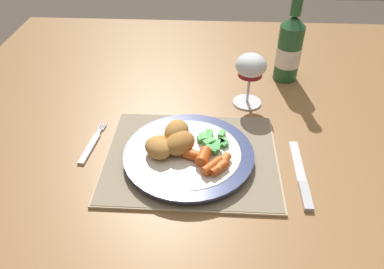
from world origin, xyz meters
TOP-DOWN VIEW (x-y plane):
  - ground_plane at (0.00, 0.00)m, footprint 6.00×6.00m
  - dining_table at (0.00, 0.00)m, footprint 1.39×1.05m
  - placemat at (-0.06, -0.22)m, footprint 0.36×0.29m
  - dinner_plate at (-0.06, -0.23)m, footprint 0.27×0.27m
  - breaded_croquettes at (-0.10, -0.22)m, footprint 0.12×0.12m
  - green_beans_pile at (-0.01, -0.21)m, footprint 0.07×0.08m
  - glazed_carrots at (-0.02, -0.27)m, footprint 0.10×0.08m
  - fork at (-0.27, -0.20)m, footprint 0.03×0.14m
  - table_knife at (0.16, -0.27)m, footprint 0.02×0.19m
  - wine_glass at (0.07, -0.01)m, footprint 0.07×0.07m
  - bottle at (0.18, 0.12)m, footprint 0.07×0.07m

SIDE VIEW (x-z plane):
  - ground_plane at x=0.00m, z-range 0.00..0.00m
  - dining_table at x=0.00m, z-range 0.29..1.03m
  - fork at x=-0.27m, z-range 0.74..0.75m
  - table_knife at x=0.16m, z-range 0.74..0.75m
  - placemat at x=-0.06m, z-range 0.74..0.75m
  - dinner_plate at x=-0.06m, z-range 0.75..0.77m
  - green_beans_pile at x=-0.01m, z-range 0.77..0.78m
  - glazed_carrots at x=-0.02m, z-range 0.76..0.79m
  - breaded_croquettes at x=-0.10m, z-range 0.76..0.81m
  - bottle at x=0.18m, z-range 0.71..0.95m
  - wine_glass at x=0.07m, z-range 0.77..0.90m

